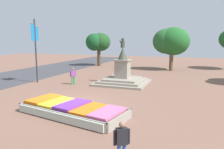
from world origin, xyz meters
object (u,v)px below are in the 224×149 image
(banner_pole, at_px, (36,48))
(pedestrian_with_handbag, at_px, (73,75))
(pedestrian_near_planter, at_px, (122,141))
(flower_planter, at_px, (72,110))
(statue_monument, at_px, (123,76))

(banner_pole, relative_size, pedestrian_with_handbag, 3.92)
(banner_pole, xyz_separation_m, pedestrian_near_planter, (12.19, -10.86, -2.52))
(flower_planter, xyz_separation_m, banner_pole, (-8.02, 7.01, 3.12))
(pedestrian_with_handbag, height_order, pedestrian_near_planter, pedestrian_with_handbag)
(banner_pole, bearing_deg, flower_planter, -41.15)
(flower_planter, relative_size, pedestrian_near_planter, 4.22)
(pedestrian_near_planter, bearing_deg, statue_monument, 107.41)
(flower_planter, height_order, pedestrian_near_planter, pedestrian_near_planter)
(flower_planter, relative_size, banner_pole, 1.07)
(banner_pole, distance_m, pedestrian_near_planter, 16.53)
(banner_pole, bearing_deg, statue_monument, 17.01)
(flower_planter, bearing_deg, banner_pole, 138.85)
(flower_planter, distance_m, pedestrian_near_planter, 5.71)
(flower_planter, distance_m, banner_pole, 11.10)
(pedestrian_near_planter, bearing_deg, banner_pole, 138.30)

